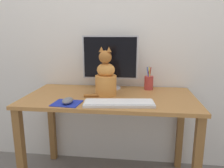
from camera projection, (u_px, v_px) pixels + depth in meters
wall_back at (115, 21)px, 1.80m from camera, size 7.00×0.04×2.50m
desk at (110, 110)px, 1.61m from camera, size 1.22×0.62×0.71m
monitor at (110, 61)px, 1.74m from camera, size 0.44×0.17×0.43m
keyboard at (119, 103)px, 1.38m from camera, size 0.46×0.19×0.02m
mousepad_left at (67, 103)px, 1.41m from camera, size 0.19×0.17×0.00m
computer_mouse_left at (68, 101)px, 1.40m from camera, size 0.06×0.11×0.04m
cat at (106, 78)px, 1.57m from camera, size 0.24×0.18×0.35m
pen_cup at (149, 83)px, 1.75m from camera, size 0.07×0.07×0.18m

